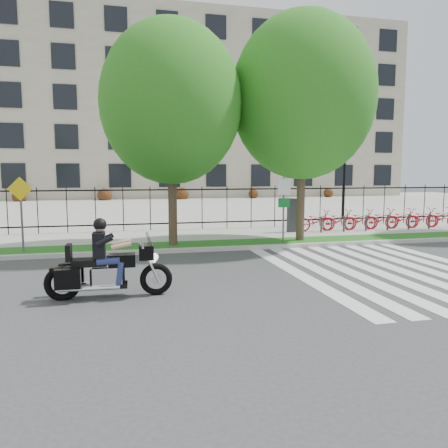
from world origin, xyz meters
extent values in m
plane|color=#373739|center=(0.00, 0.00, 0.00)|extent=(120.00, 120.00, 0.00)
cube|color=#B8B6AE|center=(0.00, 4.10, 0.07)|extent=(60.00, 0.20, 0.15)
cube|color=#195816|center=(0.00, 4.95, 0.07)|extent=(60.00, 1.50, 0.15)
cube|color=#A9A79E|center=(0.00, 7.45, 0.07)|extent=(60.00, 3.50, 0.15)
cube|color=#A9A79E|center=(0.00, 25.00, 0.05)|extent=(80.00, 34.00, 0.10)
cube|color=#9C947E|center=(0.00, 45.00, 10.00)|extent=(60.00, 20.00, 20.00)
cylinder|color=black|center=(10.00, 12.00, 2.00)|extent=(0.14, 0.14, 4.00)
cylinder|color=black|center=(10.00, 12.00, 3.90)|extent=(0.06, 0.70, 0.70)
sphere|color=white|center=(9.65, 12.00, 4.00)|extent=(0.36, 0.36, 0.36)
sphere|color=white|center=(10.35, 12.00, 4.00)|extent=(0.36, 0.36, 0.36)
cylinder|color=#3C2D20|center=(-0.67, 4.95, 1.94)|extent=(0.32, 0.32, 3.58)
ellipsoid|color=#216116|center=(-0.67, 4.95, 5.23)|extent=(5.00, 5.00, 5.75)
cylinder|color=#3C2D20|center=(4.31, 4.95, 2.08)|extent=(0.32, 0.32, 3.86)
ellipsoid|color=#216116|center=(4.31, 4.95, 5.64)|extent=(5.45, 5.45, 6.27)
cube|color=#2D2D33|center=(4.86, 7.20, 0.90)|extent=(0.35, 0.25, 1.50)
imported|color=#B2121F|center=(6.06, 7.20, 0.63)|extent=(1.81, 0.63, 0.95)
cylinder|color=#2D2D33|center=(6.06, 6.70, 0.50)|extent=(0.08, 0.08, 0.70)
imported|color=#B2121F|center=(7.16, 7.20, 0.63)|extent=(1.81, 0.63, 0.95)
cylinder|color=#2D2D33|center=(7.16, 6.70, 0.50)|extent=(0.08, 0.08, 0.70)
imported|color=#B2121F|center=(8.26, 7.20, 0.63)|extent=(1.81, 0.63, 0.95)
cylinder|color=#2D2D33|center=(8.26, 6.70, 0.50)|extent=(0.08, 0.08, 0.70)
imported|color=#B2121F|center=(9.36, 7.20, 0.63)|extent=(1.81, 0.63, 0.95)
cylinder|color=#2D2D33|center=(9.36, 6.70, 0.50)|extent=(0.08, 0.08, 0.70)
imported|color=#B2121F|center=(10.46, 7.20, 0.63)|extent=(1.81, 0.63, 0.95)
cylinder|color=#2D2D33|center=(10.46, 6.70, 0.50)|extent=(0.08, 0.08, 0.70)
imported|color=#B2121F|center=(11.56, 7.20, 0.63)|extent=(1.81, 0.63, 0.95)
cylinder|color=#2D2D33|center=(11.56, 6.70, 0.50)|extent=(0.08, 0.08, 0.70)
imported|color=#B2121F|center=(12.66, 7.20, 0.63)|extent=(1.81, 0.63, 0.95)
cylinder|color=#59595B|center=(3.48, 4.60, 1.40)|extent=(0.07, 0.07, 2.50)
cube|color=white|center=(3.48, 4.56, 2.25)|extent=(0.50, 0.03, 0.60)
cube|color=#0C6626|center=(3.48, 4.56, 1.65)|extent=(0.45, 0.03, 0.35)
cylinder|color=#59595B|center=(-5.69, 4.60, 1.35)|extent=(0.07, 0.07, 2.40)
cube|color=yellow|center=(-5.69, 4.56, 2.25)|extent=(0.78, 0.03, 0.78)
torus|color=black|center=(-1.76, -1.06, 0.36)|extent=(0.74, 0.16, 0.74)
torus|color=black|center=(-3.79, -1.01, 0.36)|extent=(0.78, 0.18, 0.78)
cube|color=black|center=(-1.98, -1.05, 1.01)|extent=(0.33, 0.59, 0.32)
cube|color=#26262B|center=(-1.90, -1.06, 1.26)|extent=(0.17, 0.54, 0.32)
cube|color=silver|center=(-2.83, -1.03, 0.48)|extent=(0.65, 0.38, 0.43)
cube|color=black|center=(-2.51, -1.04, 0.83)|extent=(0.59, 0.38, 0.28)
cube|color=black|center=(-3.20, -1.02, 0.81)|extent=(0.76, 0.40, 0.15)
cube|color=black|center=(-3.63, -1.01, 1.04)|extent=(0.12, 0.36, 0.36)
cube|color=black|center=(-3.63, -1.33, 0.53)|extent=(0.54, 0.18, 0.43)
cube|color=black|center=(-3.62, -0.69, 0.53)|extent=(0.54, 0.18, 0.43)
cube|color=black|center=(-2.99, -1.03, 1.19)|extent=(0.27, 0.43, 0.55)
sphere|color=tan|center=(-2.96, -1.03, 1.60)|extent=(0.25, 0.25, 0.25)
sphere|color=black|center=(-2.96, -1.03, 1.64)|extent=(0.29, 0.29, 0.29)
camera|label=1|loc=(-2.50, -10.85, 2.76)|focal=35.00mm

